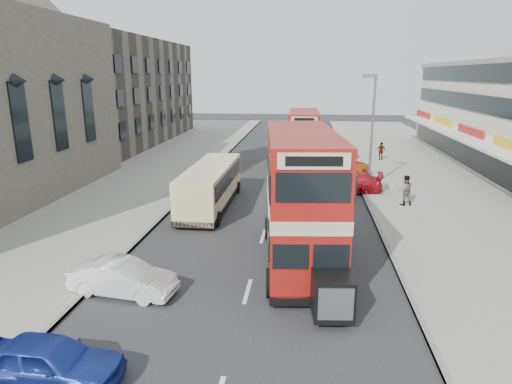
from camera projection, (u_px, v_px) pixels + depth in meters
The scene contains 19 objects.
ground at pixel (240, 319), 15.10m from camera, with size 160.00×160.00×0.00m, color #28282B.
road_surface at pixel (278, 182), 34.29m from camera, with size 12.00×90.00×0.01m, color #28282B.
pavement_right at pixel (438, 185), 32.94m from camera, with size 12.00×90.00×0.15m, color gray.
pavement_left at pixel (130, 177), 35.59m from camera, with size 12.00×90.00×0.15m, color gray.
kerb_left at pixel (202, 179), 34.94m from camera, with size 0.20×90.00×0.16m, color gray.
kerb_right at pixel (358, 183), 33.60m from camera, with size 0.20×90.00×0.16m, color gray.
brick_terrace at pixel (104, 92), 52.43m from camera, with size 14.00×28.00×12.00m, color #66594C.
street_lamp at pixel (371, 124), 30.41m from camera, with size 1.00×0.20×8.12m.
bus_main at pixel (301, 198), 18.99m from camera, with size 3.77×10.27×5.61m.
bus_second at pixel (303, 141), 37.70m from camera, with size 2.59×8.96×4.93m.
coach at pixel (211, 185), 27.47m from camera, with size 2.42×9.23×2.44m.
car_left_near at pixel (49, 362), 11.78m from camera, with size 1.62×4.02×1.37m, color navy.
car_left_front at pixel (123, 278), 16.65m from camera, with size 1.41×4.06×1.34m, color white.
car_right_a at pixel (345, 182), 31.23m from camera, with size 2.07×5.09×1.48m, color #A81018.
car_right_b at pixel (340, 168), 36.37m from camera, with size 2.14×4.64×1.29m, color #BF5713.
car_right_c at pixel (337, 152), 43.38m from camera, with size 1.55×3.86×1.32m, color #6089C1.
pedestrian_near at pixel (405, 190), 27.49m from camera, with size 0.71×0.48×1.93m, color gray.
pedestrian_far at pixel (381, 151), 42.17m from camera, with size 0.99×0.41×1.69m, color gray.
cyclist at pixel (334, 177), 32.89m from camera, with size 0.75×1.82×2.11m.
Camera 1 is at (2.09, -13.30, 8.13)m, focal length 30.93 mm.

